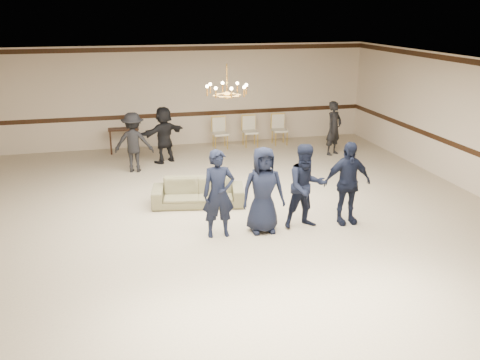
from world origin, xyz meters
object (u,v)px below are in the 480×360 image
object	(u,v)px
boy_c	(306,186)
adult_right	(334,128)
banquet_chair_mid	(250,132)
banquet_chair_right	(280,130)
console_table	(124,140)
boy_a	(219,194)
banquet_chair_left	(220,133)
chandelier	(227,80)
boy_d	(347,183)
settee	(198,192)
adult_mid	(164,135)
adult_left	(134,142)
boy_b	(263,190)

from	to	relation	value
boy_c	adult_right	xyz separation A→B (m)	(2.83, 5.03, -0.06)
adult_right	banquet_chair_mid	world-z (taller)	adult_right
banquet_chair_right	console_table	xyz separation A→B (m)	(-5.00, 0.20, -0.10)
boy_a	console_table	xyz separation A→B (m)	(-1.58, 6.80, -0.49)
adult_right	banquet_chair_left	world-z (taller)	adult_right
banquet_chair_right	banquet_chair_mid	bearing A→B (deg)	-177.82
chandelier	boy_d	bearing A→B (deg)	-31.98
adult_right	banquet_chair_left	xyz separation A→B (m)	(-3.21, 1.56, -0.33)
adult_right	banquet_chair_left	size ratio (longest dim) A/B	1.68
settee	banquet_chair_right	bearing A→B (deg)	63.71
adult_mid	banquet_chair_mid	size ratio (longest dim) A/B	1.68
boy_a	banquet_chair_right	world-z (taller)	boy_a
settee	console_table	distance (m)	5.23
boy_a	banquet_chair_left	world-z (taller)	boy_a
adult_left	boy_b	bearing A→B (deg)	127.39
adult_left	console_table	bearing A→B (deg)	-72.58
adult_left	chandelier	bearing A→B (deg)	130.79
adult_mid	banquet_chair_right	world-z (taller)	adult_mid
boy_d	adult_right	size ratio (longest dim) A/B	1.07
adult_mid	adult_right	xyz separation A→B (m)	(5.10, -0.40, 0.00)
settee	console_table	xyz separation A→B (m)	(-1.46, 5.02, 0.09)
boy_b	adult_right	bearing A→B (deg)	55.32
boy_a	adult_mid	world-z (taller)	boy_a
adult_mid	banquet_chair_left	distance (m)	2.25
boy_b	boy_c	world-z (taller)	same
adult_mid	banquet_chair_left	world-z (taller)	adult_mid
chandelier	banquet_chair_mid	bearing A→B (deg)	69.68
boy_c	banquet_chair_left	size ratio (longest dim) A/B	1.80
boy_b	settee	distance (m)	2.12
boy_b	boy_d	xyz separation A→B (m)	(1.80, 0.00, 0.00)
boy_d	banquet_chair_mid	distance (m)	6.61
boy_b	banquet_chair_left	size ratio (longest dim) A/B	1.80
adult_right	banquet_chair_left	bearing A→B (deg)	123.44
adult_right	boy_a	bearing A→B (deg)	-163.14
boy_a	banquet_chair_mid	bearing A→B (deg)	70.91
console_table	adult_right	bearing A→B (deg)	-14.93
boy_b	adult_right	distance (m)	6.26
banquet_chair_right	boy_c	bearing A→B (deg)	-101.63
chandelier	banquet_chair_mid	world-z (taller)	chandelier
boy_a	adult_left	world-z (taller)	boy_a
banquet_chair_left	banquet_chair_mid	distance (m)	1.00
boy_b	banquet_chair_right	xyz separation A→B (m)	(2.52, 6.60, -0.39)
boy_c	adult_left	size ratio (longest dim) A/B	1.07
settee	boy_c	bearing A→B (deg)	-32.81
boy_b	adult_right	xyz separation A→B (m)	(3.73, 5.03, -0.06)
boy_a	boy_d	bearing A→B (deg)	1.07
boy_c	banquet_chair_left	bearing A→B (deg)	90.39
boy_a	banquet_chair_mid	distance (m)	7.04
chandelier	boy_d	xyz separation A→B (m)	(2.21, -1.38, -2.00)
banquet_chair_left	boy_b	bearing A→B (deg)	-99.09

